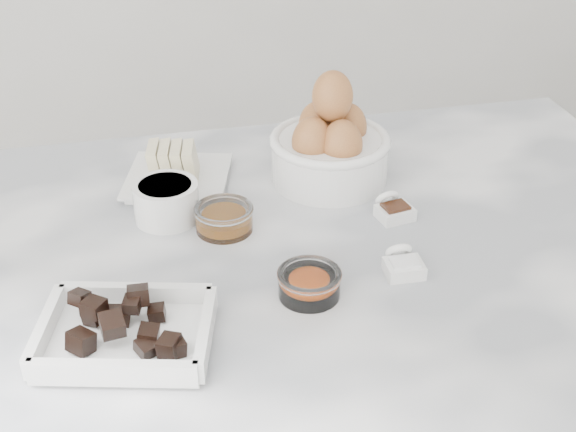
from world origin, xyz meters
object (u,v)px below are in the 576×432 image
(honey_bowl, at_px, (224,218))
(sugar_ramekin, at_px, (166,200))
(chocolate_dish, at_px, (125,330))
(vanilla_spoon, at_px, (393,209))
(salt_spoon, at_px, (403,264))
(egg_bowl, at_px, (330,146))
(zest_bowl, at_px, (309,283))
(butter_plate, at_px, (175,171))

(honey_bowl, bearing_deg, sugar_ramekin, 147.57)
(chocolate_dish, relative_size, vanilla_spoon, 3.38)
(chocolate_dish, height_order, honey_bowl, chocolate_dish)
(sugar_ramekin, relative_size, vanilla_spoon, 1.40)
(honey_bowl, distance_m, salt_spoon, 0.25)
(honey_bowl, bearing_deg, egg_bowl, 31.08)
(zest_bowl, distance_m, vanilla_spoon, 0.22)
(egg_bowl, xyz_separation_m, vanilla_spoon, (0.06, -0.12, -0.04))
(vanilla_spoon, height_order, salt_spoon, same)
(honey_bowl, height_order, vanilla_spoon, same)
(salt_spoon, bearing_deg, zest_bowl, -170.35)
(egg_bowl, relative_size, honey_bowl, 2.20)
(butter_plate, height_order, sugar_ramekin, butter_plate)
(vanilla_spoon, bearing_deg, butter_plate, 150.55)
(salt_spoon, bearing_deg, chocolate_dish, -169.04)
(butter_plate, relative_size, honey_bowl, 2.24)
(sugar_ramekin, height_order, zest_bowl, sugar_ramekin)
(sugar_ramekin, bearing_deg, egg_bowl, 13.52)
(chocolate_dish, distance_m, vanilla_spoon, 0.43)
(sugar_ramekin, relative_size, honey_bowl, 1.10)
(honey_bowl, height_order, salt_spoon, same)
(chocolate_dish, xyz_separation_m, honey_bowl, (0.14, 0.22, -0.00))
(butter_plate, xyz_separation_m, sugar_ramekin, (-0.02, -0.10, 0.01))
(vanilla_spoon, bearing_deg, salt_spoon, -103.85)
(egg_bowl, bearing_deg, zest_bowl, -109.87)
(chocolate_dish, xyz_separation_m, butter_plate, (0.09, 0.36, -0.00))
(chocolate_dish, height_order, egg_bowl, egg_bowl)
(chocolate_dish, xyz_separation_m, sugar_ramekin, (0.07, 0.26, 0.01))
(sugar_ramekin, relative_size, zest_bowl, 1.14)
(chocolate_dish, distance_m, zest_bowl, 0.22)
(butter_plate, height_order, zest_bowl, butter_plate)
(salt_spoon, bearing_deg, honey_bowl, 143.97)
(vanilla_spoon, relative_size, salt_spoon, 1.10)
(egg_bowl, xyz_separation_m, honey_bowl, (-0.18, -0.11, -0.04))
(sugar_ramekin, height_order, egg_bowl, egg_bowl)
(vanilla_spoon, distance_m, salt_spoon, 0.13)
(sugar_ramekin, relative_size, salt_spoon, 1.54)
(honey_bowl, bearing_deg, zest_bowl, -65.54)
(vanilla_spoon, bearing_deg, egg_bowl, 115.35)
(chocolate_dish, height_order, zest_bowl, chocolate_dish)
(sugar_ramekin, relative_size, egg_bowl, 0.50)
(zest_bowl, height_order, vanilla_spoon, vanilla_spoon)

